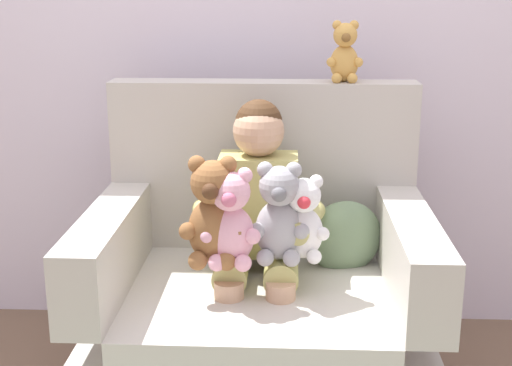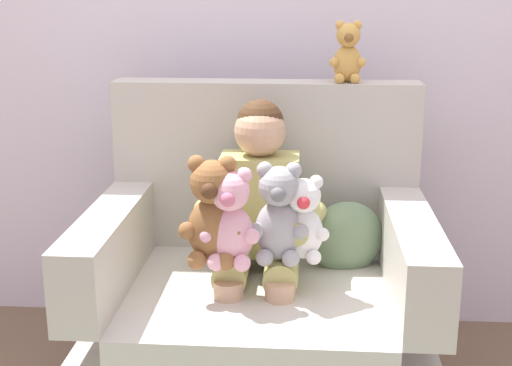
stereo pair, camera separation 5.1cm
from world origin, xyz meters
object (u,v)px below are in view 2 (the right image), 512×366
plush_brown (213,214)px  throw_pillow (346,238)px  armchair (260,304)px  plush_grey (279,216)px  seated_child (259,214)px  plush_honey_on_backrest (348,54)px  plush_white (303,221)px  plush_pink (230,220)px

plush_brown → throw_pillow: bearing=50.9°
armchair → plush_grey: 0.39m
seated_child → plush_honey_on_backrest: plush_honey_on_backrest is taller
plush_white → throw_pillow: size_ratio=1.05×
plush_grey → plush_brown: bearing=-149.0°
plush_white → plush_honey_on_backrest: bearing=81.5°
seated_child → plush_pink: seated_child is taller
plush_grey → seated_child: bearing=137.0°
plush_brown → seated_child: bearing=72.6°
armchair → seated_child: bearing=112.7°
armchair → plush_brown: 0.43m
armchair → throw_pillow: size_ratio=4.22×
plush_brown → plush_white: bearing=28.5°
plush_pink → plush_brown: (-0.05, 0.01, 0.01)m
plush_pink → seated_child: bearing=51.2°
armchair → plush_white: 0.38m
seated_child → plush_grey: seated_child is taller
plush_pink → throw_pillow: plush_pink is taller
seated_child → throw_pillow: bearing=17.2°
plush_grey → throw_pillow: size_ratio=1.22×
armchair → plush_grey: size_ratio=3.46×
plush_pink → plush_grey: plush_grey is taller
plush_honey_on_backrest → throw_pillow: bearing=-89.4°
armchair → plush_brown: bearing=-129.1°
armchair → plush_white: (0.14, -0.11, 0.34)m
seated_child → plush_grey: (0.07, -0.15, 0.04)m
seated_child → plush_brown: seated_child is taller
seated_child → plush_grey: bearing=-64.5°
armchair → seated_child: size_ratio=1.33×
plush_grey → plush_honey_on_backrest: bearing=84.4°
throw_pillow → plush_brown: bearing=-146.7°
plush_pink → plush_grey: 0.15m
plush_white → throw_pillow: bearing=66.8°
plush_brown → plush_pink: bearing=6.5°
plush_pink → plush_grey: (0.14, 0.05, 0.00)m
plush_pink → plush_honey_on_backrest: bearing=35.3°
plush_white → plush_honey_on_backrest: (0.14, 0.42, 0.47)m
plush_grey → plush_honey_on_backrest: (0.22, 0.44, 0.45)m
armchair → plush_brown: armchair is taller
armchair → plush_pink: (-0.08, -0.18, 0.36)m
plush_grey → plush_white: bearing=33.6°
seated_child → plush_white: seated_child is taller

